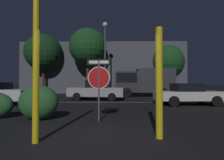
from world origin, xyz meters
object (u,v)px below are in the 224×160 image
(tree_0, at_px, (44,52))
(tree_2, at_px, (167,62))
(passing_car_2, at_px, (97,90))
(stop_sign, at_px, (99,78))
(hedge_bush_1, at_px, (39,102))
(delivery_truck, at_px, (143,81))
(tree_1, at_px, (88,47))
(yellow_pole_left, at_px, (36,71))
(passing_car_3, at_px, (188,94))
(yellow_pole_right, at_px, (159,83))
(street_lamp, at_px, (105,45))

(tree_0, distance_m, tree_2, 15.36)
(passing_car_2, height_order, tree_0, tree_0)
(passing_car_2, xyz_separation_m, tree_2, (8.04, 8.67, 3.27))
(stop_sign, xyz_separation_m, tree_2, (7.18, 16.31, 2.53))
(hedge_bush_1, relative_size, delivery_truck, 0.24)
(hedge_bush_1, bearing_deg, delivery_truck, 63.87)
(tree_1, bearing_deg, yellow_pole_left, -85.05)
(hedge_bush_1, bearing_deg, tree_1, 91.67)
(passing_car_3, bearing_deg, delivery_truck, -169.60)
(tree_0, distance_m, tree_1, 5.59)
(yellow_pole_left, bearing_deg, hedge_bush_1, 112.44)
(hedge_bush_1, relative_size, tree_2, 0.23)
(yellow_pole_left, height_order, tree_1, tree_1)
(yellow_pole_left, xyz_separation_m, tree_0, (-6.89, 17.02, 3.42))
(yellow_pole_left, xyz_separation_m, yellow_pole_right, (2.79, 0.36, -0.26))
(passing_car_3, xyz_separation_m, tree_0, (-13.02, 10.26, 4.35))
(passing_car_3, distance_m, delivery_truck, 7.14)
(tree_2, bearing_deg, passing_car_3, -100.88)
(yellow_pole_left, bearing_deg, stop_sign, 60.62)
(stop_sign, relative_size, delivery_truck, 0.37)
(passing_car_3, xyz_separation_m, street_lamp, (-5.41, 7.20, 4.54))
(tree_1, bearing_deg, tree_0, 170.17)
(hedge_bush_1, xyz_separation_m, tree_1, (-0.40, 13.66, 4.83))
(delivery_truck, height_order, tree_1, tree_1)
(delivery_truck, relative_size, tree_0, 0.79)
(passing_car_2, relative_size, passing_car_3, 1.10)
(delivery_truck, bearing_deg, passing_car_2, 134.23)
(tree_2, bearing_deg, passing_car_2, -132.83)
(yellow_pole_right, relative_size, tree_2, 0.43)
(yellow_pole_right, height_order, street_lamp, street_lamp)
(yellow_pole_left, distance_m, passing_car_2, 9.80)
(street_lamp, xyz_separation_m, tree_1, (-2.11, 2.10, 0.25))
(delivery_truck, distance_m, tree_2, 6.62)
(stop_sign, xyz_separation_m, yellow_pole_left, (-1.19, -2.12, 0.08))
(yellow_pole_right, xyz_separation_m, tree_1, (-4.19, 15.71, 4.13))
(yellow_pole_right, xyz_separation_m, passing_car_2, (-2.46, 9.40, -0.57))
(stop_sign, height_order, street_lamp, street_lamp)
(stop_sign, relative_size, street_lamp, 0.28)
(street_lamp, relative_size, tree_2, 1.23)
(yellow_pole_right, height_order, hedge_bush_1, yellow_pole_right)
(passing_car_2, relative_size, street_lamp, 0.59)
(street_lamp, distance_m, tree_2, 8.94)
(yellow_pole_left, bearing_deg, tree_0, 112.03)
(passing_car_2, bearing_deg, delivery_truck, -41.06)
(street_lamp, bearing_deg, delivery_truck, -4.51)
(yellow_pole_right, xyz_separation_m, passing_car_3, (3.34, 6.40, -0.66))
(yellow_pole_right, xyz_separation_m, street_lamp, (-2.07, 13.60, 3.88))
(yellow_pole_left, bearing_deg, street_lamp, 87.05)
(passing_car_2, bearing_deg, tree_0, 50.87)
(tree_0, bearing_deg, stop_sign, -61.54)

